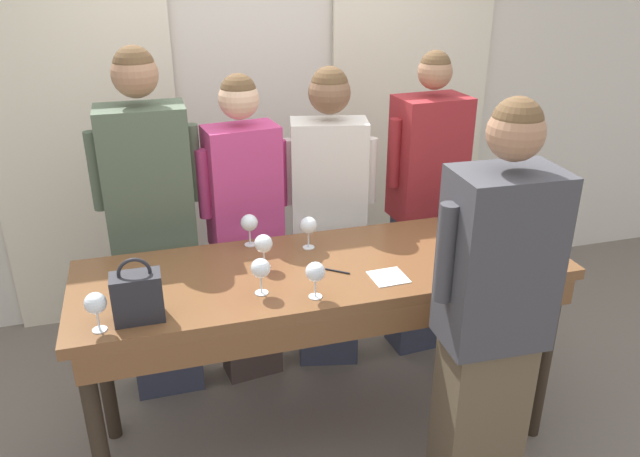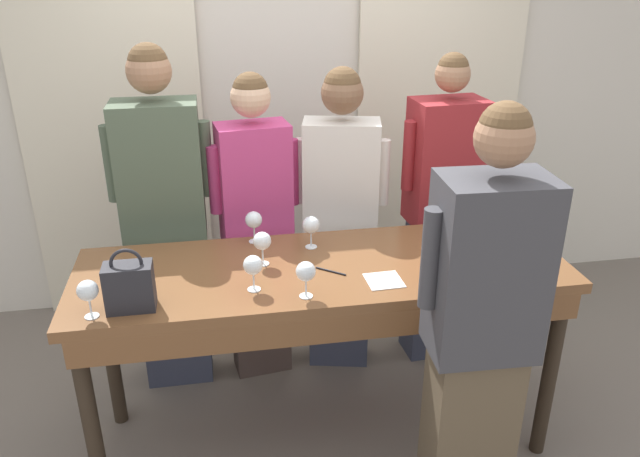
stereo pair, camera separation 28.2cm
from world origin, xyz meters
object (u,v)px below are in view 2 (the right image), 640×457
object	(u,v)px
tasting_bar	(324,290)
guest_olive_jacket	(165,223)
wine_glass_front_mid	(311,226)
guest_striped_shirt	(441,213)
potted_plant	(508,248)
wine_glass_center_left	(253,266)
wine_glass_center_right	(262,242)
guest_pink_top	(256,227)
handbag	(129,286)
wine_glass_front_left	(88,292)
wine_glass_center_mid	(474,226)
wine_bottle	(471,207)
wine_glass_back_mid	(254,220)
guest_cream_sweater	(340,219)
wine_glass_back_left	(306,272)
wine_glass_front_right	(512,258)
host_pouring	(480,336)

from	to	relation	value
tasting_bar	guest_olive_jacket	world-z (taller)	guest_olive_jacket
wine_glass_front_mid	guest_striped_shirt	bearing A→B (deg)	28.33
tasting_bar	wine_glass_front_mid	world-z (taller)	wine_glass_front_mid
tasting_bar	potted_plant	size ratio (longest dim) A/B	3.12
wine_glass_center_left	wine_glass_center_right	bearing A→B (deg)	75.72
guest_pink_top	guest_striped_shirt	bearing A→B (deg)	0.00
handbag	wine_glass_front_left	world-z (taller)	handbag
handbag	wine_glass_center_mid	bearing A→B (deg)	10.88
tasting_bar	guest_pink_top	xyz separation A→B (m)	(-0.25, 0.66, 0.05)
wine_bottle	guest_pink_top	size ratio (longest dim) A/B	0.19
wine_glass_center_left	wine_glass_back_mid	distance (m)	0.48
wine_glass_center_mid	guest_cream_sweater	distance (m)	0.79
wine_glass_center_mid	guest_pink_top	world-z (taller)	guest_pink_top
potted_plant	wine_glass_front_mid	bearing A→B (deg)	-147.55
wine_glass_front_left	wine_glass_center_right	distance (m)	0.77
wine_glass_center_right	guest_pink_top	world-z (taller)	guest_pink_top
wine_glass_front_mid	wine_glass_back_left	distance (m)	0.47
wine_glass_back_left	guest_cream_sweater	distance (m)	0.97
handbag	guest_olive_jacket	world-z (taller)	guest_olive_jacket
wine_glass_front_left	wine_glass_center_mid	bearing A→B (deg)	11.15
wine_glass_front_right	wine_glass_center_mid	bearing A→B (deg)	94.32
wine_glass_front_right	wine_glass_back_left	bearing A→B (deg)	178.18
tasting_bar	guest_cream_sweater	bearing A→B (deg)	72.14
wine_bottle	wine_glass_back_left	world-z (taller)	wine_bottle
wine_glass_center_mid	wine_glass_back_left	world-z (taller)	same
wine_glass_back_left	guest_cream_sweater	xyz separation A→B (m)	(0.33, 0.90, -0.17)
wine_bottle	wine_glass_front_right	bearing A→B (deg)	-94.48
wine_glass_front_right	guest_olive_jacket	distance (m)	1.76
wine_glass_center_mid	handbag	bearing A→B (deg)	-169.12
guest_pink_top	wine_glass_center_left	bearing A→B (deg)	-95.04
tasting_bar	wine_glass_front_mid	distance (m)	0.32
tasting_bar	wine_glass_center_right	distance (m)	0.36
tasting_bar	wine_glass_center_right	size ratio (longest dim) A/B	14.03
tasting_bar	wine_glass_back_left	distance (m)	0.35
tasting_bar	wine_glass_center_mid	xyz separation A→B (m)	(0.73, 0.09, 0.23)
tasting_bar	handbag	bearing A→B (deg)	-165.44
tasting_bar	wine_glass_front_right	bearing A→B (deg)	-19.20
guest_pink_top	potted_plant	bearing A→B (deg)	17.08
wine_glass_center_right	wine_glass_front_mid	bearing A→B (deg)	29.47
wine_glass_center_mid	host_pouring	size ratio (longest dim) A/B	0.09
wine_glass_front_mid	wine_glass_front_left	bearing A→B (deg)	-153.50
wine_glass_front_left	guest_olive_jacket	xyz separation A→B (m)	(0.23, 0.91, -0.12)
guest_striped_shirt	wine_glass_front_mid	bearing A→B (deg)	-151.67
wine_bottle	wine_glass_center_right	size ratio (longest dim) A/B	2.05
wine_glass_front_mid	guest_olive_jacket	distance (m)	0.84
wine_glass_back_mid	guest_pink_top	xyz separation A→B (m)	(0.03, 0.33, -0.18)
wine_glass_back_left	guest_striped_shirt	size ratio (longest dim) A/B	0.09
wine_glass_front_mid	wine_glass_front_right	size ratio (longest dim) A/B	1.00
handbag	wine_glass_front_right	size ratio (longest dim) A/B	1.67
handbag	wine_glass_back_left	distance (m)	0.69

